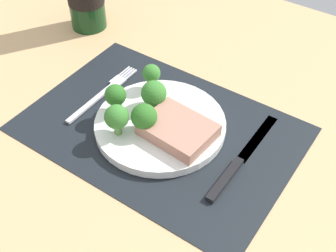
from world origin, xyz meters
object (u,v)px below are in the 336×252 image
object	(u,v)px
steak	(178,130)
fork	(103,93)
plate	(160,125)
knife	(238,162)

from	to	relation	value
steak	fork	distance (cm)	19.02
plate	knife	distance (cm)	15.35
steak	knife	world-z (taller)	steak
steak	knife	xyz separation A→B (cm)	(11.01, 1.43, -2.48)
plate	knife	bearing A→B (deg)	1.98
plate	steak	distance (cm)	4.84
knife	plate	bearing A→B (deg)	-178.90
plate	knife	xyz separation A→B (cm)	(15.33, 0.53, -0.50)
plate	fork	bearing A→B (deg)	174.36
plate	steak	world-z (taller)	steak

